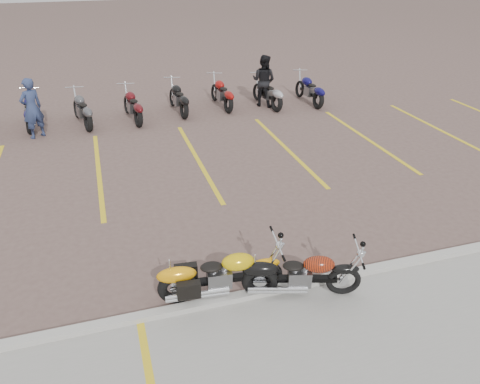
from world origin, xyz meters
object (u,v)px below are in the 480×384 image
at_px(yellow_cruiser, 218,276).
at_px(flame_cruiser, 298,275).
at_px(person_a, 32,108).
at_px(person_b, 264,81).

distance_m(yellow_cruiser, flame_cruiser, 1.36).
height_order(yellow_cruiser, flame_cruiser, yellow_cruiser).
relative_size(flame_cruiser, person_a, 1.06).
height_order(yellow_cruiser, person_b, person_b).
relative_size(person_a, person_b, 1.00).
relative_size(flame_cruiser, person_b, 1.05).
xyz_separation_m(person_a, person_b, (7.90, 1.00, 0.00)).
height_order(yellow_cruiser, person_a, person_a).
xyz_separation_m(yellow_cruiser, person_a, (-3.48, 9.01, 0.50)).
distance_m(yellow_cruiser, person_a, 9.67).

